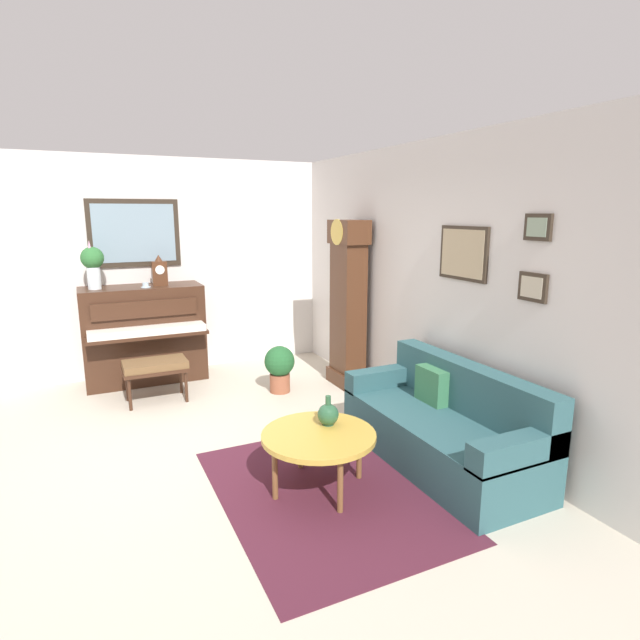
% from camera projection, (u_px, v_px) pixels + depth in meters
% --- Properties ---
extents(ground_plane, '(6.40, 6.00, 0.10)m').
position_uv_depth(ground_plane, '(193.00, 456.00, 4.60)').
color(ground_plane, beige).
extents(wall_left, '(0.13, 4.90, 2.80)m').
position_uv_depth(wall_left, '(145.00, 267.00, 6.59)').
color(wall_left, silver).
rests_on(wall_left, ground_plane).
extents(wall_back, '(5.30, 0.13, 2.80)m').
position_uv_depth(wall_back, '(418.00, 281.00, 5.30)').
color(wall_back, silver).
rests_on(wall_back, ground_plane).
extents(area_rug, '(2.10, 1.50, 0.01)m').
position_uv_depth(area_rug, '(323.00, 492.00, 3.91)').
color(area_rug, '#4C1E2D').
rests_on(area_rug, ground_plane).
extents(piano, '(0.87, 1.44, 1.21)m').
position_uv_depth(piano, '(144.00, 334.00, 6.39)').
color(piano, '#3D2316').
rests_on(piano, ground_plane).
extents(piano_bench, '(0.42, 0.70, 0.48)m').
position_uv_depth(piano_bench, '(155.00, 367.00, 5.71)').
color(piano_bench, '#3D2316').
rests_on(piano_bench, ground_plane).
extents(grandfather_clock, '(0.52, 0.34, 2.03)m').
position_uv_depth(grandfather_clock, '(348.00, 308.00, 6.19)').
color(grandfather_clock, '#4C2B19').
rests_on(grandfather_clock, ground_plane).
extents(couch, '(1.90, 0.80, 0.84)m').
position_uv_depth(couch, '(444.00, 427.00, 4.35)').
color(couch, '#2D565B').
rests_on(couch, ground_plane).
extents(coffee_table, '(0.88, 0.88, 0.46)m').
position_uv_depth(coffee_table, '(319.00, 437.00, 3.89)').
color(coffee_table, gold).
rests_on(coffee_table, ground_plane).
extents(mantel_clock, '(0.13, 0.18, 0.38)m').
position_uv_depth(mantel_clock, '(159.00, 272.00, 6.32)').
color(mantel_clock, '#4C2B19').
rests_on(mantel_clock, piano).
extents(flower_vase, '(0.26, 0.26, 0.58)m').
position_uv_depth(flower_vase, '(93.00, 263.00, 5.98)').
color(flower_vase, silver).
rests_on(flower_vase, piano).
extents(teacup, '(0.12, 0.12, 0.06)m').
position_uv_depth(teacup, '(146.00, 285.00, 6.18)').
color(teacup, '#ADC6D6').
rests_on(teacup, piano).
extents(green_jug, '(0.17, 0.17, 0.24)m').
position_uv_depth(green_jug, '(328.00, 414.00, 4.02)').
color(green_jug, '#234C33').
rests_on(green_jug, coffee_table).
extents(potted_plant, '(0.36, 0.36, 0.56)m').
position_uv_depth(potted_plant, '(280.00, 366.00, 6.04)').
color(potted_plant, '#935138').
rests_on(potted_plant, ground_plane).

